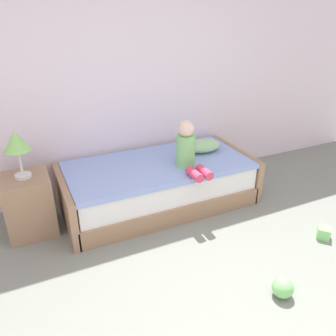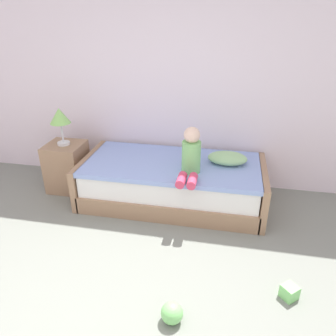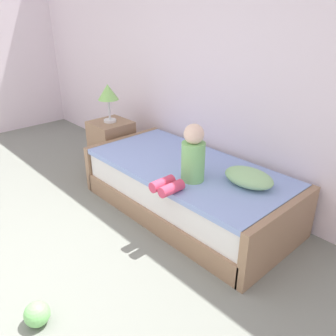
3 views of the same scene
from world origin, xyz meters
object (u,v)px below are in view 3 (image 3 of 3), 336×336
at_px(nightstand, 112,145).
at_px(table_lamp, 108,94).
at_px(toy_ball, 37,314).
at_px(pillow, 249,177).
at_px(child_figure, 189,159).
at_px(bed, 187,189).

xyz_separation_m(nightstand, table_lamp, (0.00, 0.00, 0.64)).
bearing_deg(nightstand, toy_ball, -45.95).
bearing_deg(table_lamp, pillow, 1.58).
relative_size(child_figure, pillow, 1.16).
distance_m(bed, nightstand, 1.35).
height_order(nightstand, table_lamp, table_lamp).
relative_size(bed, pillow, 4.80).
height_order(table_lamp, child_figure, table_lamp).
relative_size(bed, child_figure, 4.14).
xyz_separation_m(bed, toy_ball, (0.31, -1.67, -0.16)).
xyz_separation_m(bed, nightstand, (-1.35, 0.05, 0.05)).
bearing_deg(pillow, nightstand, -178.42).
distance_m(nightstand, table_lamp, 0.64).
xyz_separation_m(bed, table_lamp, (-1.35, 0.05, 0.69)).
height_order(child_figure, toy_ball, child_figure).
height_order(table_lamp, toy_ball, table_lamp).
relative_size(table_lamp, child_figure, 0.88).
bearing_deg(toy_ball, pillow, 80.26).
height_order(bed, table_lamp, table_lamp).
bearing_deg(child_figure, table_lamp, 170.20).
relative_size(pillow, toy_ball, 2.65).
distance_m(nightstand, toy_ball, 2.40).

